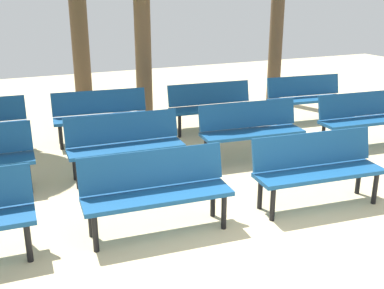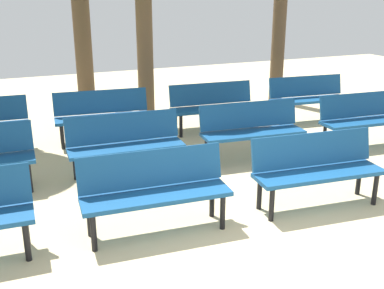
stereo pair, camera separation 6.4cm
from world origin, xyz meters
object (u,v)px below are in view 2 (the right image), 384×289
object	(u,v)px
bench_r1_c1	(125,141)
tree_3	(83,42)
bench_r0_c2	(317,166)
bench_r2_c1	(102,113)
bench_r1_c2	(251,127)
tree_2	(279,25)
bench_r2_c3	(308,96)
bench_r2_c2	(213,104)
bench_r0_c1	(155,187)
bench_r1_c3	(365,116)

from	to	relation	value
bench_r1_c1	tree_3	xyz separation A→B (m)	(0.45, 5.04, 0.86)
bench_r0_c2	bench_r2_c1	distance (m)	3.95
bench_r1_c2	tree_2	bearing A→B (deg)	57.17
bench_r2_c3	tree_3	xyz separation A→B (m)	(-3.71, 3.65, 0.86)
bench_r2_c2	bench_r2_c3	size ratio (longest dim) A/B	1.00
bench_r0_c1	bench_r1_c3	xyz separation A→B (m)	(4.20, 1.37, 0.00)
bench_r2_c1	bench_r1_c2	bearing A→B (deg)	-37.11
bench_r0_c2	bench_r1_c1	world-z (taller)	same
bench_r2_c2	bench_r2_c3	xyz separation A→B (m)	(2.05, -0.13, 0.00)
bench_r0_c2	bench_r1_c3	distance (m)	2.69
bench_r2_c1	tree_3	xyz separation A→B (m)	(0.38, 3.36, 0.86)
bench_r1_c2	bench_r1_c3	size ratio (longest dim) A/B	1.00
bench_r2_c2	tree_2	xyz separation A→B (m)	(2.38, 1.53, 1.26)
bench_r1_c1	bench_r2_c1	bearing A→B (deg)	90.99
tree_2	bench_r0_c1	bearing A→B (deg)	-134.51
bench_r1_c2	bench_r2_c1	world-z (taller)	same
tree_2	tree_3	bearing A→B (deg)	153.74
bench_r0_c1	bench_r1_c3	distance (m)	4.42
tree_3	bench_r0_c1	bearing A→B (deg)	-95.02
bench_r0_c1	bench_r1_c1	size ratio (longest dim) A/B	1.00
bench_r1_c1	bench_r2_c2	size ratio (longest dim) A/B	0.99
bench_r0_c1	tree_3	distance (m)	6.78
bench_r2_c1	tree_2	xyz separation A→B (m)	(4.42, 1.37, 1.26)
bench_r0_c2	tree_3	world-z (taller)	tree_3
bench_r0_c1	tree_3	bearing A→B (deg)	89.44
bench_r1_c2	bench_r1_c3	xyz separation A→B (m)	(2.09, -0.18, 0.00)
bench_r2_c2	tree_3	bearing A→B (deg)	119.95
bench_r0_c2	tree_3	xyz separation A→B (m)	(-1.41, 6.88, 0.86)
bench_r0_c1	bench_r1_c3	size ratio (longest dim) A/B	1.00
bench_r2_c2	tree_3	xyz separation A→B (m)	(-1.66, 3.52, 0.86)
bench_r1_c1	bench_r1_c3	xyz separation A→B (m)	(4.06, -0.28, 0.00)
bench_r0_c1	bench_r2_c1	size ratio (longest dim) A/B	0.99
bench_r2_c3	bench_r0_c2	bearing A→B (deg)	-119.42
bench_r1_c3	bench_r2_c3	world-z (taller)	same
bench_r1_c3	bench_r2_c2	size ratio (longest dim) A/B	1.00
bench_r1_c2	bench_r2_c2	xyz separation A→B (m)	(0.14, 1.63, 0.00)
bench_r2_c1	tree_2	size ratio (longest dim) A/B	0.47
bench_r1_c2	tree_3	distance (m)	5.44
tree_2	tree_3	distance (m)	4.52
bench_r0_c1	bench_r1_c2	distance (m)	2.62
bench_r1_c3	bench_r2_c1	world-z (taller)	same
bench_r0_c2	bench_r1_c2	size ratio (longest dim) A/B	1.00
bench_r2_c1	bench_r2_c3	distance (m)	4.10
bench_r1_c2	tree_2	world-z (taller)	tree_2
bench_r1_c3	bench_r0_c1	bearing A→B (deg)	-156.91
bench_r2_c2	bench_r2_c3	bearing A→B (deg)	1.19
bench_r1_c2	bench_r2_c3	size ratio (longest dim) A/B	1.00
bench_r0_c2	tree_3	bearing A→B (deg)	107.45
bench_r1_c1	bench_r1_c2	xyz separation A→B (m)	(1.97, -0.11, 0.00)
bench_r2_c1	tree_3	distance (m)	3.49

